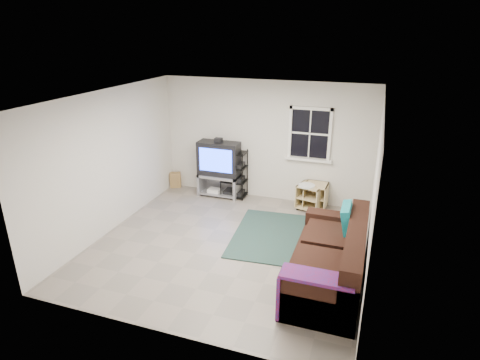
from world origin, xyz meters
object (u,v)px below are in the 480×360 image
at_px(tv_unit, 219,164).
at_px(av_rack, 234,177).
at_px(side_table_left, 316,195).
at_px(side_table_right, 311,195).
at_px(sofa, 331,261).

distance_m(tv_unit, av_rack, 0.43).
relative_size(side_table_left, side_table_right, 0.93).
bearing_deg(av_rack, side_table_left, 0.15).
height_order(tv_unit, av_rack, tv_unit).
xyz_separation_m(side_table_left, sofa, (0.63, -2.63, 0.07)).
xyz_separation_m(tv_unit, side_table_right, (2.07, -0.04, -0.43)).
height_order(av_rack, sofa, av_rack).
bearing_deg(side_table_left, side_table_right, -142.20).
height_order(tv_unit, side_table_left, tv_unit).
relative_size(tv_unit, av_rack, 1.24).
distance_m(av_rack, sofa, 3.61).
xyz_separation_m(av_rack, side_table_right, (1.73, -0.08, -0.16)).
distance_m(side_table_left, sofa, 2.71).
distance_m(av_rack, side_table_right, 1.74).
bearing_deg(side_table_right, av_rack, 177.52).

